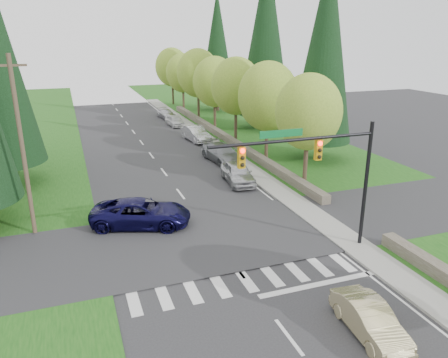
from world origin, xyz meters
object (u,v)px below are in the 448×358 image
suv_navy (141,213)px  parked_car_d (175,121)px  parked_car_e (166,114)px  parked_car_b (222,153)px  parked_car_c (196,134)px  parked_car_a (238,173)px  sedan_champagne (370,320)px

suv_navy → parked_car_d: size_ratio=1.50×
parked_car_d → parked_car_e: bearing=83.1°
parked_car_b → parked_car_e: bearing=82.9°
suv_navy → parked_car_e: size_ratio=1.38×
suv_navy → parked_car_e: bearing=4.1°
parked_car_e → parked_car_d: bearing=-99.1°
suv_navy → parked_car_b: (9.13, 11.43, -0.04)m
parked_car_e → parked_car_c: bearing=-97.4°
suv_navy → parked_car_a: (8.29, 5.39, -0.02)m
parked_car_c → parked_car_e: size_ratio=1.12×
parked_car_a → parked_car_c: size_ratio=0.98×
parked_car_a → parked_car_e: (0.78, 28.30, -0.18)m
sedan_champagne → parked_car_a: size_ratio=0.84×
parked_car_c → parked_car_d: bearing=83.7°
parked_car_a → parked_car_d: size_ratio=1.20×
sedan_champagne → parked_car_a: (1.82, 18.26, 0.15)m
parked_car_b → parked_car_e: size_ratio=1.25×
parked_car_b → suv_navy: bearing=-135.8°
parked_car_c → suv_navy: bearing=-122.5°
sedan_champagne → suv_navy: suv_navy is taller
suv_navy → parked_car_c: suv_navy is taller
parked_car_d → parked_car_e: parked_car_d is taller
parked_car_a → parked_car_b: size_ratio=0.88×
sedan_champagne → suv_navy: (-6.47, 12.87, 0.16)m
suv_navy → parked_car_c: bearing=-5.7°
suv_navy → sedan_champagne: bearing=-134.2°
sedan_champagne → parked_car_c: (2.66, 32.57, 0.13)m
sedan_champagne → parked_car_e: sedan_champagne is taller
suv_navy → parked_car_e: (9.07, 33.69, -0.20)m
parked_car_a → suv_navy: bearing=-141.7°
parked_car_b → parked_car_d: (-0.21, 16.76, -0.11)m
parked_car_a → parked_car_d: parked_car_a is taller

